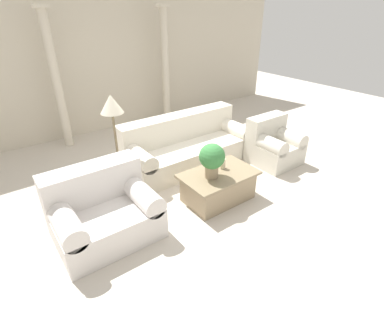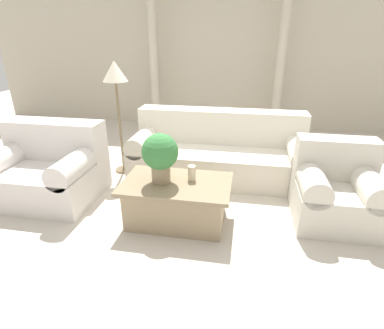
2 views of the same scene
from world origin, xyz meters
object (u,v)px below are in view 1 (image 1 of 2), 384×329
Objects in this scene: loveseat at (103,210)px; coffee_table at (218,186)px; sofa_long at (186,145)px; floor_lamp at (112,112)px; potted_plant at (212,158)px; armchair at (273,144)px.

loveseat reaches higher than coffee_table.
sofa_long is 1.31m from coffee_table.
sofa_long is 2.22m from loveseat.
potted_plant is at bearing -51.48° from floor_lamp.
potted_plant is at bearing -11.41° from loveseat.
armchair is at bearing -34.75° from sofa_long.
potted_plant is (1.52, -0.31, 0.40)m from loveseat.
loveseat is at bearing 170.13° from coffee_table.
potted_plant is (-0.47, -1.29, 0.41)m from sofa_long.
potted_plant reaches higher than coffee_table.
loveseat is 1.40m from floor_lamp.
loveseat is 1.60m from potted_plant.
coffee_table is at bearing -168.01° from armchair.
floor_lamp is at bearing 133.37° from coffee_table.
coffee_table is 1.32× the size of armchair.
loveseat is 2.40× the size of potted_plant.
potted_plant is at bearing -109.96° from sofa_long.
armchair is (1.33, -0.92, 0.01)m from sofa_long.
armchair is (3.32, 0.06, -0.00)m from loveseat.
coffee_table is (1.68, -0.29, -0.13)m from loveseat.
coffee_table is 0.55m from potted_plant.
floor_lamp is (0.61, 0.84, 0.94)m from loveseat.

